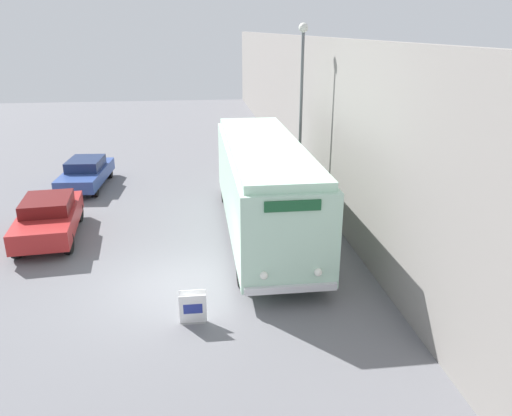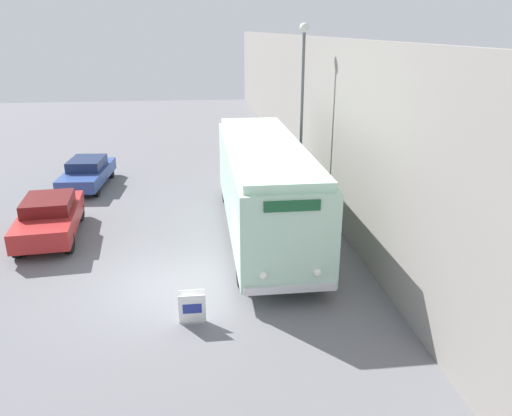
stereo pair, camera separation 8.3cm
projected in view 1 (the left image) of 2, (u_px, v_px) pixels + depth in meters
The scene contains 7 objects.
ground_plane at pixel (175, 287), 14.49m from camera, with size 80.00×80.00×0.00m, color slate.
building_wall_right at pixel (308, 112), 23.39m from camera, with size 0.30×60.00×6.74m.
vintage_bus at pixel (264, 184), 17.57m from camera, with size 2.63×10.43×3.39m.
sign_board at pixel (193, 308), 12.59m from camera, with size 0.68×0.32×0.86m.
streetlamp at pixel (301, 94), 19.51m from camera, with size 0.36×0.36×7.27m.
parked_car_near at pixel (49, 217), 17.62m from camera, with size 2.26×4.56×1.47m.
parked_car_mid at pixel (86, 173), 23.37m from camera, with size 2.01×4.50×1.33m.
Camera 1 is at (0.75, -13.04, 7.08)m, focal length 35.00 mm.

